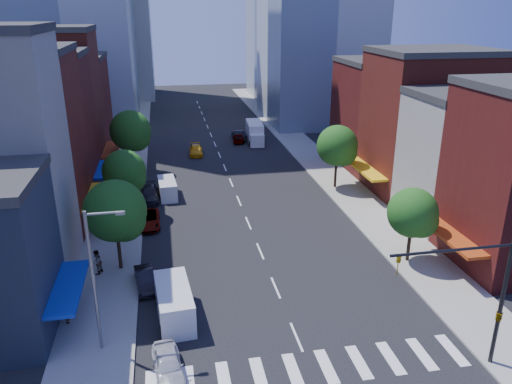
% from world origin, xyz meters
% --- Properties ---
extents(ground, '(220.00, 220.00, 0.00)m').
position_xyz_m(ground, '(0.00, 0.00, 0.00)').
color(ground, black).
rests_on(ground, ground).
extents(sidewalk_left, '(5.00, 120.00, 0.15)m').
position_xyz_m(sidewalk_left, '(-12.50, 40.00, 0.07)').
color(sidewalk_left, gray).
rests_on(sidewalk_left, ground).
extents(sidewalk_right, '(5.00, 120.00, 0.15)m').
position_xyz_m(sidewalk_right, '(12.50, 40.00, 0.07)').
color(sidewalk_right, gray).
rests_on(sidewalk_right, ground).
extents(crosswalk, '(19.00, 3.00, 0.01)m').
position_xyz_m(crosswalk, '(0.00, -3.00, 0.01)').
color(crosswalk, silver).
rests_on(crosswalk, ground).
extents(bldg_left_2, '(12.00, 9.00, 16.00)m').
position_xyz_m(bldg_left_2, '(-21.00, 20.50, 8.00)').
color(bldg_left_2, '#5F1E16').
rests_on(bldg_left_2, ground).
extents(bldg_left_3, '(12.00, 8.00, 15.00)m').
position_xyz_m(bldg_left_3, '(-21.00, 29.00, 7.50)').
color(bldg_left_3, '#541515').
rests_on(bldg_left_3, ground).
extents(bldg_left_4, '(12.00, 9.00, 17.00)m').
position_xyz_m(bldg_left_4, '(-21.00, 37.50, 8.50)').
color(bldg_left_4, '#5F1E16').
rests_on(bldg_left_4, ground).
extents(bldg_left_5, '(12.00, 10.00, 13.00)m').
position_xyz_m(bldg_left_5, '(-21.00, 47.00, 6.50)').
color(bldg_left_5, '#541515').
rests_on(bldg_left_5, ground).
extents(bldg_right_1, '(12.00, 8.00, 12.00)m').
position_xyz_m(bldg_right_1, '(21.00, 15.00, 6.00)').
color(bldg_right_1, beige).
rests_on(bldg_right_1, ground).
extents(bldg_right_2, '(12.00, 10.00, 15.00)m').
position_xyz_m(bldg_right_2, '(21.00, 24.00, 7.50)').
color(bldg_right_2, '#5F1E16').
rests_on(bldg_right_2, ground).
extents(bldg_right_3, '(12.00, 10.00, 13.00)m').
position_xyz_m(bldg_right_3, '(21.00, 34.00, 6.50)').
color(bldg_right_3, '#541515').
rests_on(bldg_right_3, ground).
extents(traffic_signal, '(7.24, 2.24, 8.00)m').
position_xyz_m(traffic_signal, '(9.94, -4.50, 4.16)').
color(traffic_signal, black).
rests_on(traffic_signal, sidewalk_right).
extents(streetlight, '(2.25, 0.25, 9.00)m').
position_xyz_m(streetlight, '(-11.81, 1.00, 5.28)').
color(streetlight, slate).
rests_on(streetlight, sidewalk_left).
extents(tree_left_near, '(4.80, 4.80, 7.30)m').
position_xyz_m(tree_left_near, '(-11.35, 10.92, 4.87)').
color(tree_left_near, black).
rests_on(tree_left_near, sidewalk_left).
extents(tree_left_mid, '(4.20, 4.20, 6.65)m').
position_xyz_m(tree_left_mid, '(-11.35, 21.92, 4.53)').
color(tree_left_mid, black).
rests_on(tree_left_mid, sidewalk_left).
extents(tree_left_far, '(5.00, 5.00, 7.75)m').
position_xyz_m(tree_left_far, '(-11.35, 35.92, 5.20)').
color(tree_left_far, black).
rests_on(tree_left_far, sidewalk_left).
extents(tree_right_near, '(4.00, 4.00, 6.20)m').
position_xyz_m(tree_right_near, '(11.65, 7.92, 4.19)').
color(tree_right_near, black).
rests_on(tree_right_near, sidewalk_right).
extents(tree_right_far, '(4.60, 4.60, 7.20)m').
position_xyz_m(tree_right_far, '(11.65, 25.92, 4.86)').
color(tree_right_far, black).
rests_on(tree_right_far, sidewalk_right).
extents(parked_car_front, '(2.09, 4.17, 1.36)m').
position_xyz_m(parked_car_front, '(-8.04, -2.00, 0.68)').
color(parked_car_front, silver).
rests_on(parked_car_front, ground).
extents(parked_car_second, '(1.89, 4.08, 1.30)m').
position_xyz_m(parked_car_second, '(-9.50, 7.88, 0.65)').
color(parked_car_second, black).
rests_on(parked_car_second, ground).
extents(parked_car_third, '(2.29, 4.80, 1.32)m').
position_xyz_m(parked_car_third, '(-9.50, 19.13, 0.66)').
color(parked_car_third, '#999999').
rests_on(parked_car_third, ground).
extents(parked_car_rear, '(2.18, 4.97, 1.42)m').
position_xyz_m(parked_car_rear, '(-9.46, 26.01, 0.71)').
color(parked_car_rear, black).
rests_on(parked_car_rear, ground).
extents(cargo_van_near, '(2.61, 5.59, 2.32)m').
position_xyz_m(cargo_van_near, '(-7.49, 3.40, 1.15)').
color(cargo_van_near, silver).
rests_on(cargo_van_near, ground).
extents(cargo_van_far, '(2.10, 4.60, 1.91)m').
position_xyz_m(cargo_van_far, '(-7.49, 26.61, 0.94)').
color(cargo_van_far, silver).
rests_on(cargo_van_far, ground).
extents(taxi, '(2.03, 4.57, 1.30)m').
position_xyz_m(taxi, '(-3.23, 42.73, 0.65)').
color(taxi, orange).
rests_on(taxi, ground).
extents(traffic_car_oncoming, '(1.72, 4.65, 1.52)m').
position_xyz_m(traffic_car_oncoming, '(3.94, 49.97, 0.76)').
color(traffic_car_oncoming, black).
rests_on(traffic_car_oncoming, ground).
extents(traffic_car_far, '(2.12, 4.14, 1.35)m').
position_xyz_m(traffic_car_far, '(3.70, 48.45, 0.67)').
color(traffic_car_far, '#999999').
rests_on(traffic_car_far, ground).
extents(box_truck, '(2.79, 7.57, 2.99)m').
position_xyz_m(box_truck, '(6.22, 48.14, 1.41)').
color(box_truck, silver).
rests_on(box_truck, ground).
extents(pedestrian_near, '(0.58, 0.78, 1.95)m').
position_xyz_m(pedestrian_near, '(-14.46, 4.15, 1.13)').
color(pedestrian_near, '#999999').
rests_on(pedestrian_near, sidewalk_left).
extents(pedestrian_far, '(1.11, 1.20, 1.97)m').
position_xyz_m(pedestrian_far, '(-13.20, 10.35, 1.14)').
color(pedestrian_far, '#999999').
rests_on(pedestrian_far, sidewalk_left).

